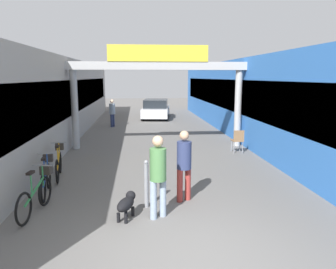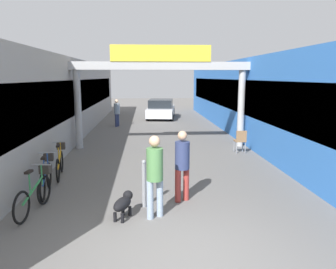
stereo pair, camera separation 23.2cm
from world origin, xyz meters
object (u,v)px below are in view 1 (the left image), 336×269
Objects in this scene: bicycle_orange_third at (59,162)px; bicycle_green_nearest at (37,193)px; bicycle_blue_second at (46,177)px; bollard_post_metal at (146,183)px; cafe_chair_wood_nearer at (238,139)px; pedestrian_carrying_crate at (112,111)px; parked_car_white at (156,109)px; dog_on_leash at (127,203)px; pedestrian_companion at (184,161)px; pedestrian_with_dog at (158,171)px.

bicycle_green_nearest is at bearing -86.98° from bicycle_orange_third.
bollard_post_metal reaches higher than bicycle_blue_second.
bicycle_green_nearest is at bearing -178.12° from bollard_post_metal.
bicycle_green_nearest is 7.87m from cafe_chair_wood_nearer.
pedestrian_carrying_crate reaches higher than parked_car_white.
pedestrian_companion is at bearing 32.87° from dog_on_leash.
pedestrian_carrying_crate is 1.79× the size of cafe_chair_wood_nearer.
bicycle_green_nearest is at bearing 168.80° from pedestrian_with_dog.
parked_car_white is at bearing 89.16° from pedestrian_companion.
pedestrian_companion is 5.47m from cafe_chair_wood_nearer.
pedestrian_companion is 15.69m from parked_car_white.
dog_on_leash is 1.99m from bicycle_green_nearest.
cafe_chair_wood_nearer is at bearing 32.52° from bicycle_blue_second.
pedestrian_with_dog is at bearing -126.83° from pedestrian_companion.
pedestrian_carrying_crate is 8.96m from cafe_chair_wood_nearer.
bicycle_blue_second is (-2.05, 1.65, 0.12)m from dog_on_leash.
cafe_chair_wood_nearer is (4.08, 5.56, 0.22)m from dog_on_leash.
bicycle_green_nearest is at bearing -102.20° from parked_car_white.
bicycle_green_nearest is 1.54× the size of bollard_post_metal.
bicycle_blue_second is (-0.12, 1.18, 0.00)m from bicycle_green_nearest.
pedestrian_with_dog is at bearing -32.04° from bicycle_blue_second.
bicycle_green_nearest and bicycle_orange_third have the same top height.
bicycle_green_nearest and bicycle_blue_second have the same top height.
cafe_chair_wood_nearer is at bearing 53.87° from bollard_post_metal.
bicycle_blue_second is at bearing 166.56° from pedestrian_companion.
bollard_post_metal is at bearing -24.02° from bicycle_blue_second.
bicycle_orange_third is 3.54m from bollard_post_metal.
pedestrian_with_dog is at bearing -93.08° from parked_car_white.
pedestrian_with_dog reaches higher than pedestrian_carrying_crate.
pedestrian_companion reaches higher than pedestrian_carrying_crate.
bicycle_green_nearest is at bearing -139.76° from cafe_chair_wood_nearer.
pedestrian_carrying_crate is at bearing 97.65° from bollard_post_metal.
bicycle_blue_second is at bearing 155.98° from bollard_post_metal.
cafe_chair_wood_nearer is (6.12, 3.90, 0.10)m from bicycle_blue_second.
pedestrian_companion is 1.03m from bollard_post_metal.
dog_on_leash is at bearing -13.88° from bicycle_green_nearest.
bicycle_green_nearest is 2.36m from bollard_post_metal.
pedestrian_companion reaches higher than bollard_post_metal.
bollard_post_metal reaches higher than cafe_chair_wood_nearer.
bollard_post_metal reaches higher than bicycle_green_nearest.
bicycle_orange_third is (-0.85, -9.71, -0.47)m from pedestrian_carrying_crate.
dog_on_leash is 0.67× the size of bollard_post_metal.
pedestrian_with_dog is 0.94m from dog_on_leash.
bicycle_orange_third is at bearing 134.69° from bollard_post_metal.
bicycle_orange_third reaches higher than cafe_chair_wood_nearer.
dog_on_leash is at bearing -56.07° from bicycle_orange_third.
pedestrian_with_dog is 1.95× the size of cafe_chair_wood_nearer.
pedestrian_companion is 1.89× the size of cafe_chair_wood_nearer.
pedestrian_companion is 1.00× the size of bicycle_blue_second.
dog_on_leash is at bearing 176.94° from pedestrian_with_dog.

